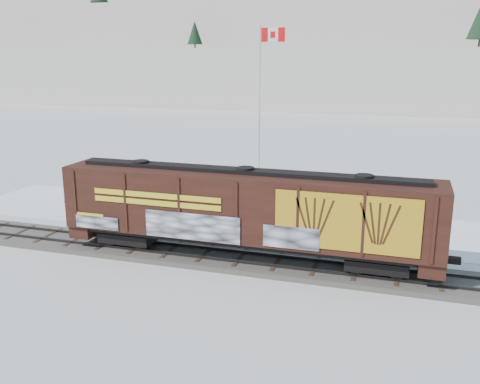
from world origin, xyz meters
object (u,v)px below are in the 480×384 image
(hopper_railcar, at_px, (245,208))
(car_white, at_px, (266,210))
(flagpole, at_px, (260,135))
(car_silver, at_px, (90,201))
(car_dark, at_px, (338,224))

(hopper_railcar, relative_size, car_white, 4.33)
(flagpole, distance_m, car_white, 7.44)
(flagpole, bearing_deg, car_silver, -143.84)
(flagpole, distance_m, car_dark, 10.90)
(hopper_railcar, bearing_deg, car_white, 96.33)
(hopper_railcar, distance_m, car_white, 7.93)
(flagpole, relative_size, car_white, 2.82)
(car_white, bearing_deg, hopper_railcar, 167.46)
(hopper_railcar, height_order, car_white, hopper_railcar)
(flagpole, distance_m, car_silver, 13.36)
(flagpole, xyz_separation_m, car_white, (2.04, -5.89, -4.05))
(car_white, bearing_deg, flagpole, 0.22)
(hopper_railcar, distance_m, car_silver, 14.61)
(hopper_railcar, height_order, car_silver, hopper_railcar)
(car_silver, height_order, car_dark, car_silver)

